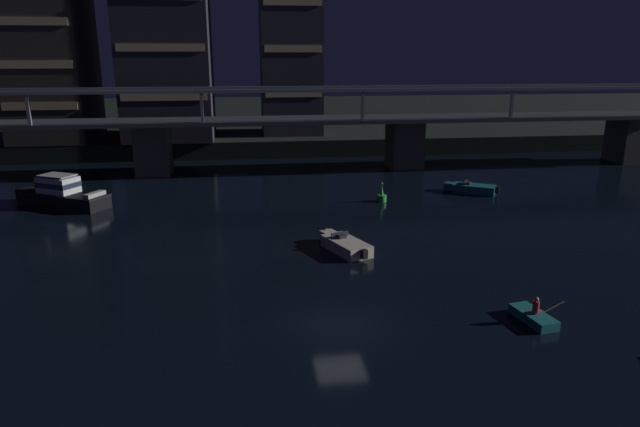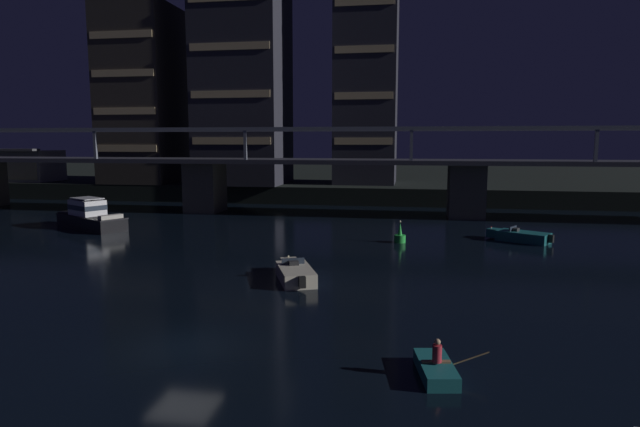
# 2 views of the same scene
# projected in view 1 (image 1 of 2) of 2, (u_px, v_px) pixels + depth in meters

# --- Properties ---
(ground_plane) EXTENTS (400.00, 400.00, 0.00)m
(ground_plane) POSITION_uv_depth(u_px,v_px,m) (341.00, 324.00, 27.69)
(ground_plane) COLOR black
(far_riverbank) EXTENTS (240.00, 80.00, 2.20)m
(far_riverbank) POSITION_uv_depth(u_px,v_px,m) (265.00, 117.00, 109.92)
(far_riverbank) COLOR black
(far_riverbank) RESTS_ON ground
(river_bridge) EXTENTS (91.90, 6.40, 9.38)m
(river_bridge) POSITION_uv_depth(u_px,v_px,m) (282.00, 134.00, 63.31)
(river_bridge) COLOR #4C4944
(river_bridge) RESTS_ON ground
(tower_west_low) EXTENTS (9.35, 12.00, 24.59)m
(tower_west_low) POSITION_uv_depth(u_px,v_px,m) (48.00, 43.00, 70.11)
(tower_west_low) COLOR #38332D
(tower_west_low) RESTS_ON far_riverbank
(tower_west_tall) EXTENTS (11.15, 11.05, 29.41)m
(tower_west_tall) POSITION_uv_depth(u_px,v_px,m) (164.00, 23.00, 70.65)
(tower_west_tall) COLOR #282833
(tower_west_tall) RESTS_ON far_riverbank
(tower_central) EXTENTS (8.09, 8.83, 29.23)m
(tower_central) POSITION_uv_depth(u_px,v_px,m) (290.00, 26.00, 75.79)
(tower_central) COLOR #282833
(tower_central) RESTS_ON far_riverbank
(cabin_cruiser_near_left) EXTENTS (8.96, 6.32, 2.79)m
(cabin_cruiser_near_left) POSITION_uv_depth(u_px,v_px,m) (62.00, 194.00, 49.18)
(cabin_cruiser_near_left) COLOR black
(cabin_cruiser_near_left) RESTS_ON ground
(speedboat_near_center) EXTENTS (4.84, 3.69, 1.16)m
(speedboat_near_center) POSITION_uv_depth(u_px,v_px,m) (472.00, 188.00, 54.11)
(speedboat_near_center) COLOR #196066
(speedboat_near_center) RESTS_ON ground
(speedboat_near_right) EXTENTS (3.12, 5.07, 1.16)m
(speedboat_near_right) POSITION_uv_depth(u_px,v_px,m) (345.00, 245.00, 38.01)
(speedboat_near_right) COLOR beige
(speedboat_near_right) RESTS_ON ground
(channel_buoy) EXTENTS (0.90, 0.90, 1.76)m
(channel_buoy) POSITION_uv_depth(u_px,v_px,m) (382.00, 196.00, 50.84)
(channel_buoy) COLOR green
(channel_buoy) RESTS_ON ground
(dinghy_with_paddler) EXTENTS (2.55, 2.75, 1.36)m
(dinghy_with_paddler) POSITION_uv_depth(u_px,v_px,m) (533.00, 316.00, 27.93)
(dinghy_with_paddler) COLOR #196066
(dinghy_with_paddler) RESTS_ON ground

